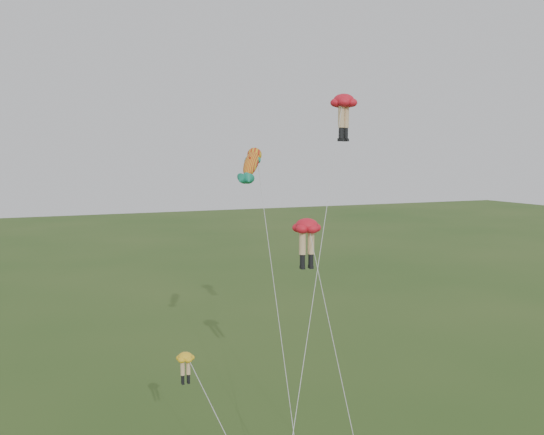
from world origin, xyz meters
name	(u,v)px	position (x,y,z in m)	size (l,w,h in m)	color
legs_kite_red_high	(343,109)	(6.45, 7.40, 18.96)	(8.98, 9.60, 19.81)	red
legs_kite_red_mid	(307,232)	(3.60, 6.06, 12.30)	(1.72, 9.03, 13.05)	red
legs_kite_yellow	(191,371)	(-3.64, 3.26, 6.70)	(3.01, 7.43, 7.46)	yellow
fish_kite	(252,165)	(1.99, 10.03, 15.83)	(3.23, 12.88, 17.04)	gold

